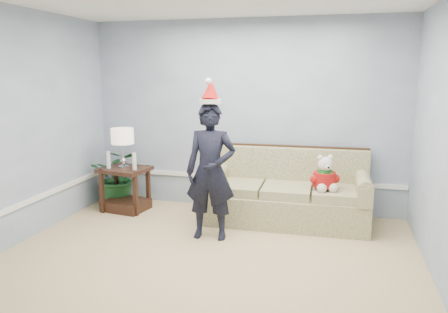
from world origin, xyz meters
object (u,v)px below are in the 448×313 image
Objects in this scene: houseplant at (119,176)px; teddy_bear at (324,177)px; man at (211,172)px; side_table at (126,193)px; sofa at (288,196)px; table_lamp at (122,138)px.

houseplant is 1.83× the size of teddy_bear.
houseplant is 0.52× the size of man.
side_table is at bearing 149.95° from man.
teddy_bear is (3.03, -0.34, 0.25)m from houseplant.
teddy_bear is at bearing -6.44° from houseplant.
side_table is 0.44× the size of man.
sofa is 1.26m from man.
sofa is 2.43m from table_lamp.
table_lamp is 2.82m from teddy_bear.
houseplant reaches higher than side_table.
table_lamp is 0.73m from houseplant.
man is (1.49, -0.71, 0.57)m from side_table.
table_lamp is 1.68m from man.
teddy_bear is (2.80, -0.07, -0.38)m from table_lamp.
man is (-0.82, -0.83, 0.47)m from sofa.
side_table is at bearing 156.92° from teddy_bear.
man is (1.50, -0.71, -0.24)m from table_lamp.
teddy_bear reaches higher than side_table.
houseplant is at bearing 175.53° from sofa.
side_table is (-2.31, -0.12, -0.10)m from sofa.
man reaches higher than teddy_bear.
sofa is 3.70× the size of table_lamp.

